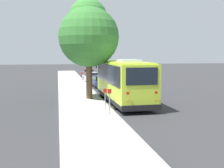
{
  "coord_description": "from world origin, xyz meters",
  "views": [
    {
      "loc": [
        -20.09,
        5.36,
        3.81
      ],
      "look_at": [
        2.45,
        1.0,
        1.3
      ],
      "focal_mm": 45.0,
      "sensor_mm": 36.0,
      "label": 1
    }
  ],
  "objects_px": {
    "parked_sedan_maroon": "(88,74)",
    "sign_post_near": "(110,101)",
    "parked_sedan_navy": "(100,82)",
    "street_tree": "(89,33)",
    "shuttle_bus": "(123,79)",
    "sign_post_far": "(105,99)",
    "parked_sedan_silver": "(91,77)"
  },
  "relations": [
    {
      "from": "parked_sedan_maroon",
      "to": "sign_post_near",
      "type": "xyz_separation_m",
      "value": [
        -28.32,
        1.73,
        0.36
      ]
    },
    {
      "from": "parked_sedan_maroon",
      "to": "parked_sedan_navy",
      "type": "bearing_deg",
      "value": 177.34
    },
    {
      "from": "sign_post_near",
      "to": "street_tree",
      "type": "bearing_deg",
      "value": 4.66
    },
    {
      "from": "parked_sedan_maroon",
      "to": "street_tree",
      "type": "bearing_deg",
      "value": 171.58
    },
    {
      "from": "shuttle_bus",
      "to": "sign_post_near",
      "type": "height_order",
      "value": "shuttle_bus"
    },
    {
      "from": "parked_sedan_maroon",
      "to": "sign_post_near",
      "type": "bearing_deg",
      "value": 173.95
    },
    {
      "from": "street_tree",
      "to": "shuttle_bus",
      "type": "bearing_deg",
      "value": -123.32
    },
    {
      "from": "parked_sedan_maroon",
      "to": "sign_post_far",
      "type": "bearing_deg",
      "value": 173.74
    },
    {
      "from": "shuttle_bus",
      "to": "sign_post_far",
      "type": "height_order",
      "value": "shuttle_bus"
    },
    {
      "from": "sign_post_far",
      "to": "street_tree",
      "type": "bearing_deg",
      "value": 6.22
    },
    {
      "from": "shuttle_bus",
      "to": "parked_sedan_maroon",
      "type": "height_order",
      "value": "shuttle_bus"
    },
    {
      "from": "shuttle_bus",
      "to": "parked_sedan_navy",
      "type": "xyz_separation_m",
      "value": [
        10.38,
        0.25,
        -1.21
      ]
    },
    {
      "from": "shuttle_bus",
      "to": "parked_sedan_maroon",
      "type": "bearing_deg",
      "value": -0.34
    },
    {
      "from": "street_tree",
      "to": "sign_post_far",
      "type": "xyz_separation_m",
      "value": [
        -4.8,
        -0.52,
        -4.59
      ]
    },
    {
      "from": "shuttle_bus",
      "to": "sign_post_near",
      "type": "relative_size",
      "value": 6.22
    },
    {
      "from": "parked_sedan_maroon",
      "to": "parked_sedan_silver",
      "type": "bearing_deg",
      "value": 174.57
    },
    {
      "from": "parked_sedan_maroon",
      "to": "street_tree",
      "type": "relative_size",
      "value": 0.53
    },
    {
      "from": "parked_sedan_navy",
      "to": "parked_sedan_maroon",
      "type": "bearing_deg",
      "value": -3.83
    },
    {
      "from": "shuttle_bus",
      "to": "sign_post_far",
      "type": "distance_m",
      "value": 3.85
    },
    {
      "from": "shuttle_bus",
      "to": "parked_sedan_navy",
      "type": "height_order",
      "value": "shuttle_bus"
    },
    {
      "from": "parked_sedan_maroon",
      "to": "street_tree",
      "type": "distance_m",
      "value": 22.54
    },
    {
      "from": "shuttle_bus",
      "to": "sign_post_near",
      "type": "xyz_separation_m",
      "value": [
        -4.8,
        1.95,
        -0.85
      ]
    },
    {
      "from": "parked_sedan_silver",
      "to": "street_tree",
      "type": "bearing_deg",
      "value": 167.91
    },
    {
      "from": "shuttle_bus",
      "to": "street_tree",
      "type": "xyz_separation_m",
      "value": [
        1.63,
        2.48,
        3.64
      ]
    },
    {
      "from": "parked_sedan_navy",
      "to": "sign_post_near",
      "type": "xyz_separation_m",
      "value": [
        -15.18,
        1.7,
        0.36
      ]
    },
    {
      "from": "street_tree",
      "to": "parked_sedan_maroon",
      "type": "bearing_deg",
      "value": -5.87
    },
    {
      "from": "sign_post_far",
      "to": "sign_post_near",
      "type": "bearing_deg",
      "value": 180.0
    },
    {
      "from": "shuttle_bus",
      "to": "parked_sedan_maroon",
      "type": "relative_size",
      "value": 2.24
    },
    {
      "from": "parked_sedan_maroon",
      "to": "sign_post_far",
      "type": "relative_size",
      "value": 3.15
    },
    {
      "from": "parked_sedan_maroon",
      "to": "street_tree",
      "type": "xyz_separation_m",
      "value": [
        -21.9,
        2.25,
        4.86
      ]
    },
    {
      "from": "shuttle_bus",
      "to": "sign_post_far",
      "type": "relative_size",
      "value": 7.05
    },
    {
      "from": "street_tree",
      "to": "sign_post_far",
      "type": "relative_size",
      "value": 5.93
    }
  ]
}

